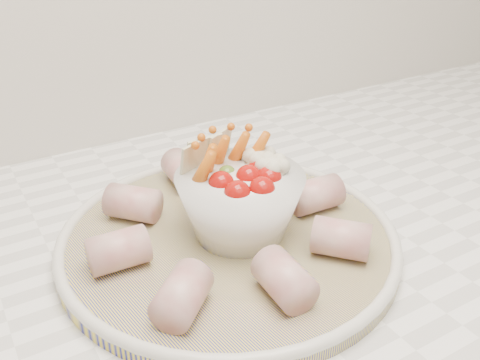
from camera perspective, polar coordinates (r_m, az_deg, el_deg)
serving_platter at (r=0.57m, az=-1.22°, el=-6.16°), size 0.40×0.40×0.02m
veggie_bowl at (r=0.54m, az=0.02°, el=-2.03°), size 0.13×0.13×0.10m
cured_meat_rolls at (r=0.55m, az=-1.35°, el=-4.21°), size 0.28×0.29×0.04m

